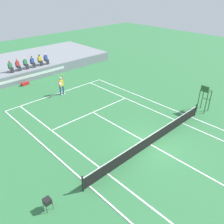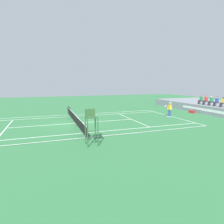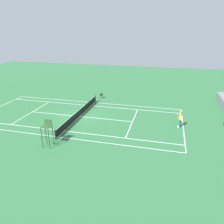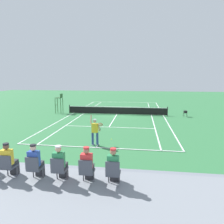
# 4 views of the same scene
# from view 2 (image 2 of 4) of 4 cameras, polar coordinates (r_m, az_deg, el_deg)

# --- Properties ---
(ground_plane) EXTENTS (80.00, 80.00, 0.00)m
(ground_plane) POSITION_cam_2_polar(r_m,az_deg,el_deg) (20.03, -10.98, -3.40)
(ground_plane) COLOR #337542
(court) EXTENTS (11.08, 23.88, 0.03)m
(court) POSITION_cam_2_polar(r_m,az_deg,el_deg) (20.03, -10.98, -3.37)
(court) COLOR #337542
(court) RESTS_ON ground
(net) EXTENTS (11.98, 0.10, 1.07)m
(net) POSITION_cam_2_polar(r_m,az_deg,el_deg) (19.93, -11.02, -1.93)
(net) COLOR black
(net) RESTS_ON ground
(barrier_wall) EXTENTS (23.39, 0.25, 1.13)m
(barrier_wall) POSITION_cam_2_polar(r_m,az_deg,el_deg) (28.08, 26.16, 0.52)
(barrier_wall) COLOR gray
(barrier_wall) RESTS_ON ground
(spectator_seated_0) EXTENTS (0.44, 0.60, 1.26)m
(spectator_seated_0) POSITION_cam_2_polar(r_m,az_deg,el_deg) (30.10, 25.18, 3.35)
(spectator_seated_0) COLOR #474C56
(spectator_seated_0) RESTS_ON bleacher_platform
(spectator_seated_1) EXTENTS (0.44, 0.60, 1.26)m
(spectator_seated_1) POSITION_cam_2_polar(r_m,az_deg,el_deg) (29.50, 26.33, 3.17)
(spectator_seated_1) COLOR #474C56
(spectator_seated_1) RESTS_ON bleacher_platform
(spectator_seated_2) EXTENTS (0.44, 0.60, 1.26)m
(spectator_seated_2) POSITION_cam_2_polar(r_m,az_deg,el_deg) (28.87, 27.64, 2.97)
(spectator_seated_2) COLOR #474C56
(spectator_seated_2) RESTS_ON bleacher_platform
(spectator_seated_3) EXTENTS (0.44, 0.60, 1.26)m
(spectator_seated_3) POSITION_cam_2_polar(r_m,az_deg,el_deg) (28.29, 28.91, 2.78)
(spectator_seated_3) COLOR #474C56
(spectator_seated_3) RESTS_ON bleacher_platform
(spectator_seated_4) EXTENTS (0.44, 0.60, 1.26)m
(spectator_seated_4) POSITION_cam_2_polar(r_m,az_deg,el_deg) (27.67, 30.39, 2.55)
(spectator_seated_4) COLOR #474C56
(spectator_seated_4) RESTS_ON bleacher_platform
(tennis_player) EXTENTS (0.76, 0.62, 2.08)m
(tennis_player) POSITION_cam_2_polar(r_m,az_deg,el_deg) (24.16, 17.00, 0.86)
(tennis_player) COLOR navy
(tennis_player) RESTS_ON ground
(tennis_ball) EXTENTS (0.07, 0.07, 0.07)m
(tennis_ball) POSITION_cam_2_polar(r_m,az_deg,el_deg) (24.22, 12.90, -1.25)
(tennis_ball) COLOR #D1E533
(tennis_ball) RESTS_ON ground
(umpire_chair) EXTENTS (0.77, 0.77, 2.44)m
(umpire_chair) POSITION_cam_2_polar(r_m,az_deg,el_deg) (12.77, -6.31, -3.17)
(umpire_chair) COLOR #2D562D
(umpire_chair) RESTS_ON ground
(equipment_bag) EXTENTS (0.92, 0.40, 0.32)m
(equipment_bag) POSITION_cam_2_polar(r_m,az_deg,el_deg) (28.62, 22.90, 0.06)
(equipment_bag) COLOR red
(equipment_bag) RESTS_ON ground
(ball_hopper) EXTENTS (0.36, 0.36, 0.70)m
(ball_hopper) POSITION_cam_2_polar(r_m,az_deg,el_deg) (27.70, -12.88, 1.13)
(ball_hopper) COLOR black
(ball_hopper) RESTS_ON ground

